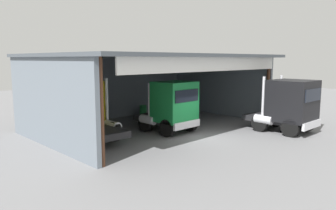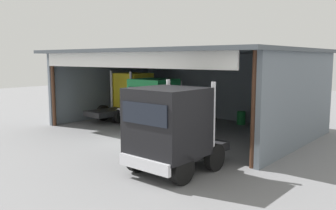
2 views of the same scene
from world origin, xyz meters
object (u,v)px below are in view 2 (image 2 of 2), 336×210
(truck_black_center_left_bay, at_px, (171,128))
(tool_cart, at_px, (293,126))
(truck_green_left_bay, at_px, (157,105))
(truck_yellow_center_bay, at_px, (130,96))
(oil_drum, at_px, (241,118))

(truck_black_center_left_bay, height_order, tool_cart, truck_black_center_left_bay)
(truck_green_left_bay, distance_m, truck_black_center_left_bay, 7.61)
(truck_yellow_center_bay, xyz_separation_m, truck_green_left_bay, (4.86, -2.44, -0.03))
(truck_green_left_bay, distance_m, tool_cart, 8.31)
(truck_yellow_center_bay, xyz_separation_m, truck_black_center_left_bay, (10.32, -7.74, 0.07))
(tool_cart, bearing_deg, truck_green_left_bay, -141.62)
(truck_yellow_center_bay, distance_m, truck_green_left_bay, 5.44)
(oil_drum, relative_size, tool_cart, 0.91)
(truck_yellow_center_bay, bearing_deg, tool_cart, 15.54)
(truck_yellow_center_bay, xyz_separation_m, tool_cart, (11.31, 2.66, -1.27))
(truck_black_center_left_bay, distance_m, tool_cart, 10.54)
(truck_green_left_bay, xyz_separation_m, tool_cart, (6.44, 5.10, -1.24))
(truck_black_center_left_bay, relative_size, oil_drum, 4.95)
(tool_cart, bearing_deg, truck_yellow_center_bay, -166.74)
(oil_drum, bearing_deg, truck_yellow_center_bay, -155.09)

